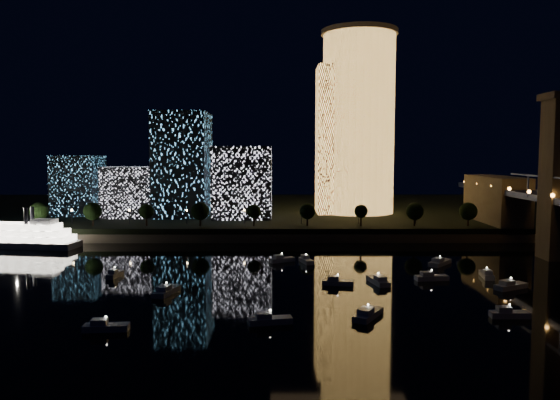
{
  "coord_description": "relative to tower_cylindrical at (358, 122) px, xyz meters",
  "views": [
    {
      "loc": [
        -20.73,
        -113.75,
        32.31
      ],
      "look_at": [
        -20.3,
        55.0,
        17.6
      ],
      "focal_mm": 35.0,
      "sensor_mm": 36.0,
      "label": 1
    }
  ],
  "objects": [
    {
      "name": "ground",
      "position": [
        -15.2,
        -133.7,
        -45.81
      ],
      "size": [
        520.0,
        520.0,
        0.0
      ],
      "primitive_type": "plane",
      "color": "black",
      "rests_on": "ground"
    },
    {
      "name": "far_bank",
      "position": [
        -15.2,
        26.3,
        -43.31
      ],
      "size": [
        420.0,
        160.0,
        5.0
      ],
      "primitive_type": "cube",
      "color": "black",
      "rests_on": "ground"
    },
    {
      "name": "seawall",
      "position": [
        -15.2,
        -51.7,
        -44.31
      ],
      "size": [
        420.0,
        6.0,
        3.0
      ],
      "primitive_type": "cube",
      "color": "#6B5E4C",
      "rests_on": "ground"
    },
    {
      "name": "tower_cylindrical",
      "position": [
        0.0,
        0.0,
        0.0
      ],
      "size": [
        34.0,
        34.0,
        81.37
      ],
      "color": "#FFB451",
      "rests_on": "far_bank"
    },
    {
      "name": "tower_rectangular",
      "position": [
        -8.39,
        -0.3,
        -8.04
      ],
      "size": [
        20.6,
        20.6,
        65.55
      ],
      "primitive_type": "cube",
      "color": "#FFB451",
      "rests_on": "far_bank"
    },
    {
      "name": "midrise_blocks",
      "position": [
        -81.53,
        -12.88,
        -23.42
      ],
      "size": [
        94.73,
        32.77,
        44.49
      ],
      "color": "white",
      "rests_on": "far_bank"
    },
    {
      "name": "riverboat",
      "position": [
        -128.39,
        -61.92,
        -42.17
      ],
      "size": [
        48.05,
        16.35,
        14.21
      ],
      "color": "silver",
      "rests_on": "ground"
    },
    {
      "name": "motorboats",
      "position": [
        -19.84,
        -119.26,
        -45.0
      ],
      "size": [
        103.96,
        67.12,
        2.78
      ],
      "color": "silver",
      "rests_on": "ground"
    },
    {
      "name": "esplanade_trees",
      "position": [
        -48.63,
        -45.7,
        -35.34
      ],
      "size": [
        166.77,
        6.92,
        8.96
      ],
      "color": "black",
      "rests_on": "far_bank"
    },
    {
      "name": "street_lamps",
      "position": [
        -49.2,
        -39.7,
        -36.79
      ],
      "size": [
        132.7,
        0.7,
        5.65
      ],
      "color": "black",
      "rests_on": "far_bank"
    }
  ]
}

